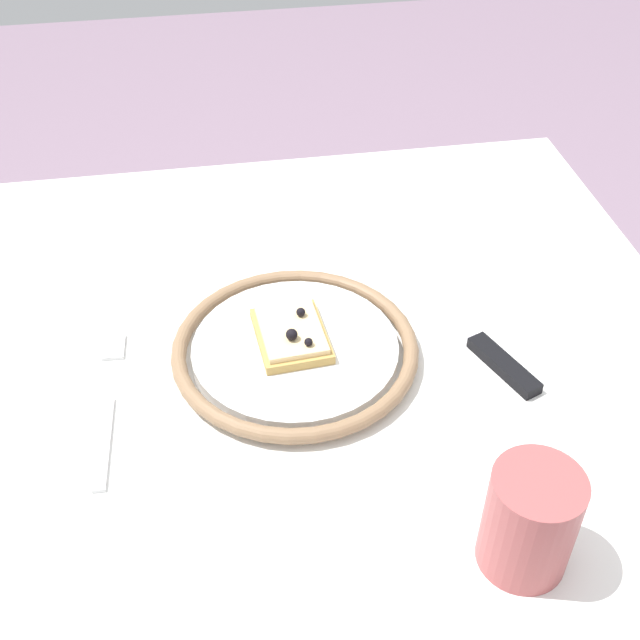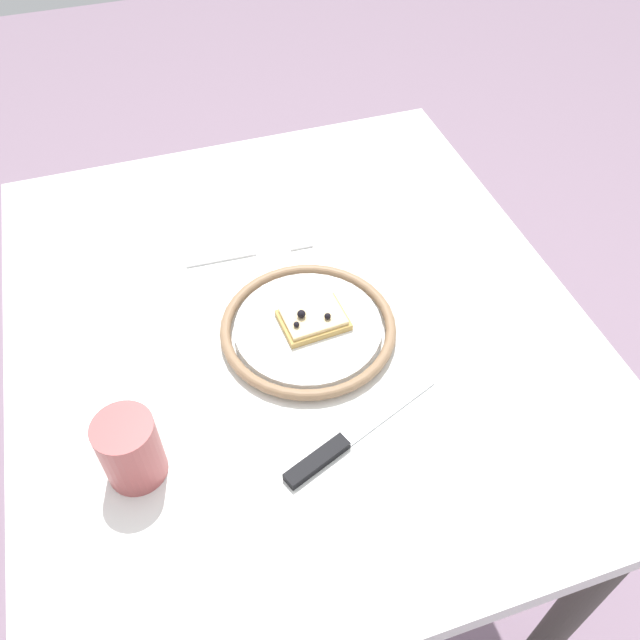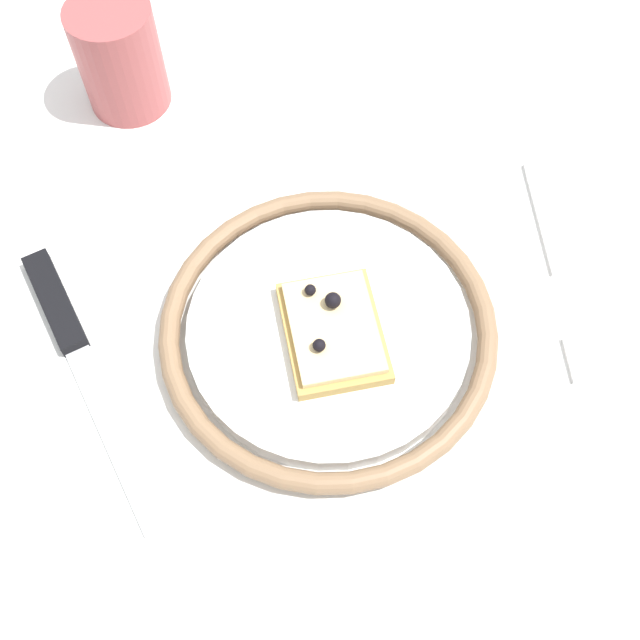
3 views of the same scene
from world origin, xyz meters
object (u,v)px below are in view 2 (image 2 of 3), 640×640
(dining_table, at_px, (297,358))
(fork, at_px, (251,253))
(cup, at_px, (130,449))
(knife, at_px, (338,446))
(pizza_slice_near, at_px, (313,319))
(plate, at_px, (308,328))

(dining_table, bearing_deg, fork, -169.20)
(dining_table, relative_size, cup, 9.68)
(dining_table, distance_m, knife, 0.25)
(dining_table, bearing_deg, pizza_slice_near, 25.92)
(plate, bearing_deg, pizza_slice_near, 105.11)
(plate, bearing_deg, dining_table, -167.44)
(pizza_slice_near, height_order, cup, cup)
(dining_table, xyz_separation_m, plate, (0.04, 0.01, 0.11))
(dining_table, height_order, pizza_slice_near, pizza_slice_near)
(pizza_slice_near, distance_m, knife, 0.19)
(dining_table, height_order, plate, plate)
(dining_table, height_order, knife, knife)
(knife, bearing_deg, pizza_slice_near, 171.15)
(plate, bearing_deg, fork, -168.85)
(knife, bearing_deg, plate, 173.56)
(dining_table, relative_size, knife, 4.00)
(pizza_slice_near, bearing_deg, cup, -61.37)
(knife, relative_size, fork, 1.14)
(fork, bearing_deg, dining_table, 10.80)
(dining_table, xyz_separation_m, fork, (-0.15, -0.03, 0.10))
(knife, height_order, fork, knife)
(plate, bearing_deg, cup, -60.97)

